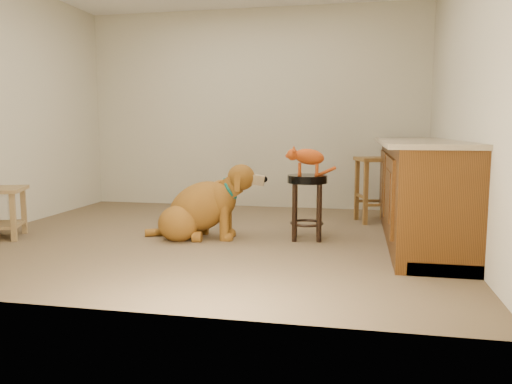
% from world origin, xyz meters
% --- Properties ---
extents(floor, '(4.50, 4.00, 0.01)m').
position_xyz_m(floor, '(0.00, 0.00, 0.00)').
color(floor, brown).
rests_on(floor, ground).
extents(room_shell, '(4.54, 4.04, 2.62)m').
position_xyz_m(room_shell, '(0.00, 0.00, 1.68)').
color(room_shell, '#B2AC8F').
rests_on(room_shell, ground).
extents(cabinet_run, '(0.70, 2.56, 0.94)m').
position_xyz_m(cabinet_run, '(1.94, 0.30, 0.44)').
color(cabinet_run, '#43250C').
rests_on(cabinet_run, ground).
extents(padded_stool, '(0.37, 0.37, 0.61)m').
position_xyz_m(padded_stool, '(0.91, 0.10, 0.44)').
color(padded_stool, black).
rests_on(padded_stool, ground).
extents(wood_stool, '(0.50, 0.50, 0.73)m').
position_xyz_m(wood_stool, '(1.57, 1.14, 0.38)').
color(wood_stool, brown).
rests_on(wood_stool, ground).
extents(golden_retriever, '(1.21, 0.63, 0.76)m').
position_xyz_m(golden_retriever, '(-0.09, -0.04, 0.28)').
color(golden_retriever, brown).
rests_on(golden_retriever, ground).
extents(tabby_kitten, '(0.48, 0.21, 0.30)m').
position_xyz_m(tabby_kitten, '(0.90, 0.10, 0.78)').
color(tabby_kitten, '#AA3F11').
rests_on(tabby_kitten, padded_stool).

